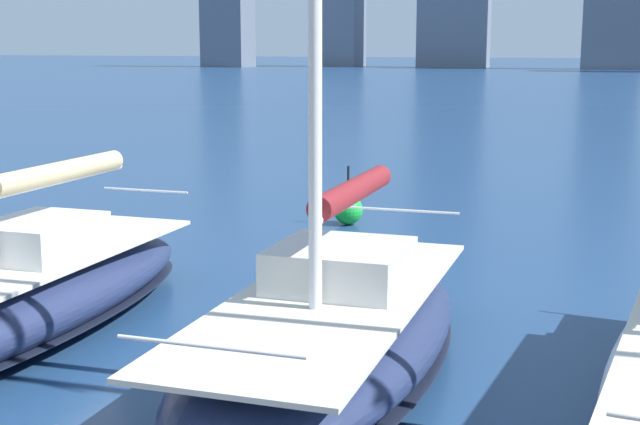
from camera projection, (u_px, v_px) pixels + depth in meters
sailboat_maroon at (331, 330)px, 11.28m from camera, size 3.35×7.84×9.43m
sailboat_tan at (23, 290)px, 12.93m from camera, size 2.83×8.32×12.79m
channel_buoy at (348, 210)px, 21.08m from camera, size 0.70×0.70×1.40m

